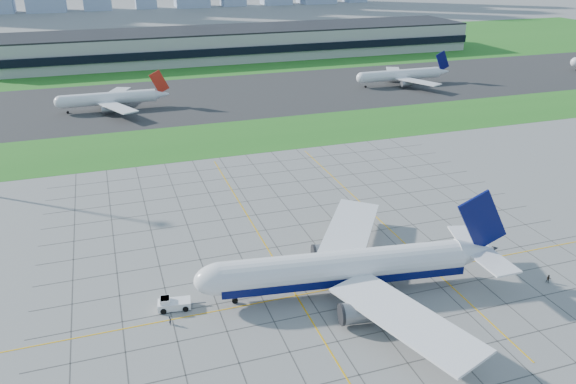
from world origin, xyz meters
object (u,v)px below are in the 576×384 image
Objects in this scene: airliner at (346,268)px; distant_jet_1 at (111,98)px; crew_near at (170,320)px; pushback_tug at (173,304)px; crew_far at (549,279)px; distant_jet_2 at (401,75)px.

airliner is 144.83m from distant_jet_1.
airliner is at bearing -76.27° from distant_jet_1.
pushback_tug is at bearing 0.39° from crew_near.
crew_near is (-31.18, 0.21, -4.11)m from airliner.
airliner is at bearing -76.93° from crew_near.
crew_near is 0.04× the size of distant_jet_1.
distant_jet_1 reaches higher than crew_far.
distant_jet_2 is (125.08, 2.54, 0.00)m from distant_jet_1.
pushback_tug is 5.07× the size of crew_near.
crew_far is at bearing -64.60° from distant_jet_1.
pushback_tug is at bearing 179.30° from airliner.
distant_jet_1 is at bearing 111.61° from airliner.
distant_jet_2 is at bearing 1.16° from distant_jet_1.
crew_near is (-1.01, -4.35, -0.19)m from pushback_tug.
crew_far is (67.08, -14.00, -0.18)m from pushback_tug.
pushback_tug is 0.19× the size of distant_jet_1.
crew_near is 0.04× the size of distant_jet_2.
crew_far is 166.24m from distant_jet_1.
distant_jet_1 is 125.11m from distant_jet_2.
pushback_tug is at bearing -88.23° from distant_jet_1.
airliner reaches higher than distant_jet_1.
crew_near is 187.96m from distant_jet_2.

